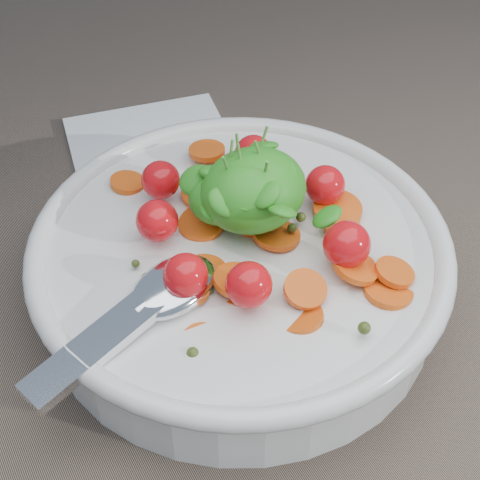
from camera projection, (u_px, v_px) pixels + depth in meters
name	position (u px, v px, depth m)	size (l,w,h in m)	color
ground	(208.00, 300.00, 0.56)	(6.00, 6.00, 0.00)	#776555
bowl	(240.00, 263.00, 0.54)	(0.33, 0.31, 0.13)	silver
napkin	(152.00, 145.00, 0.70)	(0.15, 0.13, 0.01)	white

